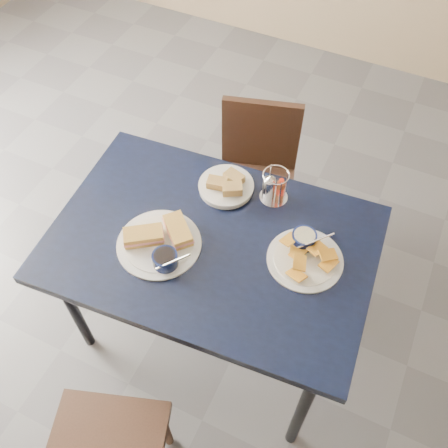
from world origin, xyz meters
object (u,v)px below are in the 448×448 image
at_px(condiment_caddy, 274,187).
at_px(plantain_plate, 305,252).
at_px(sandwich_plate, 161,242).
at_px(chair_far, 261,169).
at_px(dining_table, 212,251).
at_px(bread_basket, 227,186).

bearing_deg(condiment_caddy, plantain_plate, -44.82).
relative_size(sandwich_plate, plantain_plate, 1.17).
bearing_deg(chair_far, condiment_caddy, -63.60).
bearing_deg(dining_table, plantain_plate, 14.61).
xyz_separation_m(dining_table, condiment_caddy, (0.12, 0.29, 0.12)).
bearing_deg(condiment_caddy, chair_far, 116.40).
height_order(chair_far, sandwich_plate, sandwich_plate).
relative_size(sandwich_plate, bread_basket, 1.49).
bearing_deg(plantain_plate, sandwich_plate, -159.29).
distance_m(dining_table, plantain_plate, 0.35).
bearing_deg(chair_far, sandwich_plate, -96.63).
bearing_deg(plantain_plate, chair_far, 123.95).
xyz_separation_m(dining_table, sandwich_plate, (-0.16, -0.10, 0.09)).
distance_m(chair_far, plantain_plate, 0.77).
bearing_deg(sandwich_plate, condiment_caddy, 54.10).
xyz_separation_m(chair_far, sandwich_plate, (-0.09, -0.77, 0.32)).
distance_m(bread_basket, condiment_caddy, 0.19).
bearing_deg(condiment_caddy, dining_table, -113.07).
height_order(plantain_plate, bread_basket, plantain_plate).
xyz_separation_m(bread_basket, condiment_caddy, (0.18, 0.04, 0.04)).
height_order(dining_table, chair_far, chair_far).
height_order(plantain_plate, condiment_caddy, condiment_caddy).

